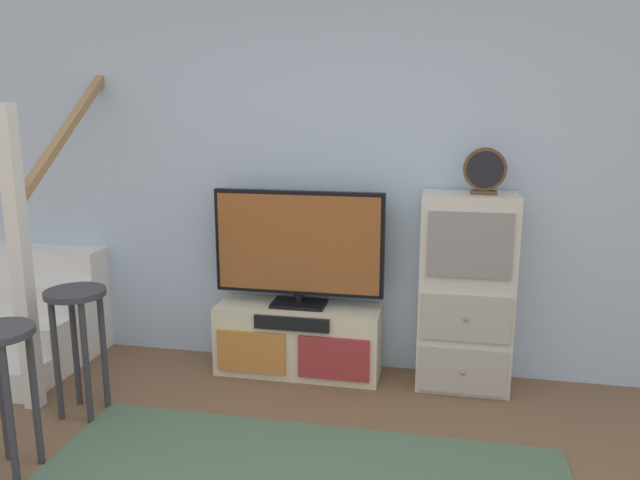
# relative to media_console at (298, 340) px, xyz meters

# --- Properties ---
(back_wall) EXTENTS (6.40, 0.12, 2.70)m
(back_wall) POSITION_rel_media_console_xyz_m (0.30, 0.27, 1.12)
(back_wall) COLOR #A8BCD1
(back_wall) RESTS_ON ground_plane
(media_console) EXTENTS (1.10, 0.38, 0.47)m
(media_console) POSITION_rel_media_console_xyz_m (0.00, 0.00, 0.00)
(media_console) COLOR beige
(media_console) RESTS_ON ground_plane
(television) EXTENTS (1.13, 0.22, 0.78)m
(television) POSITION_rel_media_console_xyz_m (-0.00, 0.02, 0.65)
(television) COLOR black
(television) RESTS_ON media_console
(side_cabinet) EXTENTS (0.58, 0.38, 1.26)m
(side_cabinet) POSITION_rel_media_console_xyz_m (1.09, 0.01, 0.39)
(side_cabinet) COLOR beige
(side_cabinet) RESTS_ON ground_plane
(desk_clock) EXTENTS (0.26, 0.08, 0.28)m
(desk_clock) POSITION_rel_media_console_xyz_m (1.16, -0.00, 1.16)
(desk_clock) COLOR #4C3823
(desk_clock) RESTS_ON side_cabinet
(staircase) EXTENTS (1.00, 1.36, 2.20)m
(staircase) POSITION_rel_media_console_xyz_m (-1.94, 0.01, 0.14)
(staircase) COLOR silver
(staircase) RESTS_ON ground_plane
(bar_stool_near) EXTENTS (0.34, 0.34, 0.75)m
(bar_stool_near) POSITION_rel_media_console_xyz_m (-1.12, -1.43, 0.32)
(bar_stool_near) COLOR #333338
(bar_stool_near) RESTS_ON ground_plane
(bar_stool_far) EXTENTS (0.34, 0.34, 0.76)m
(bar_stool_far) POSITION_rel_media_console_xyz_m (-1.11, -0.81, 0.32)
(bar_stool_far) COLOR #333338
(bar_stool_far) RESTS_ON ground_plane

